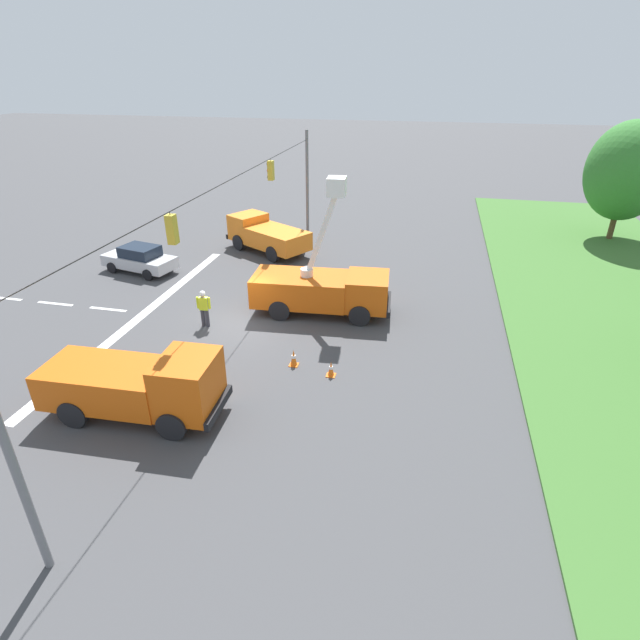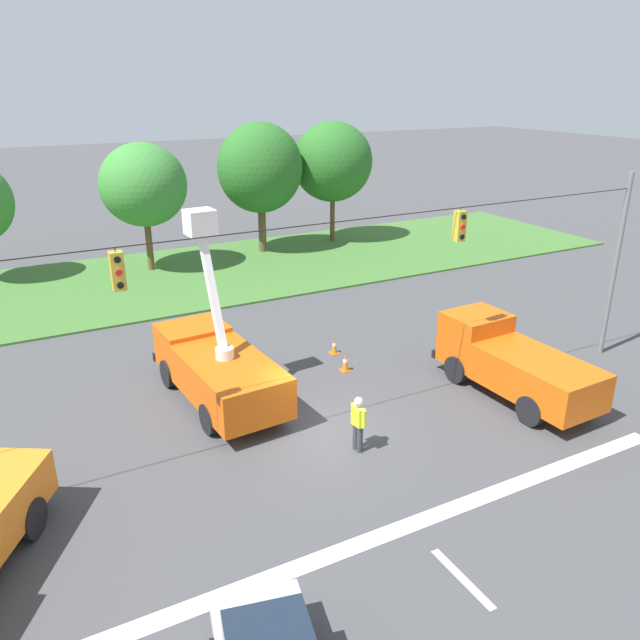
% 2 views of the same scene
% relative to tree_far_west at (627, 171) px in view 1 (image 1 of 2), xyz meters
% --- Properties ---
extents(ground_plane, '(200.00, 200.00, 0.00)m').
position_rel_tree_far_west_xyz_m(ground_plane, '(17.57, -20.42, -4.63)').
color(ground_plane, '#424244').
extents(lane_markings, '(17.60, 15.25, 0.01)m').
position_rel_tree_far_west_xyz_m(lane_markings, '(17.57, -26.90, -4.63)').
color(lane_markings, silver).
rests_on(lane_markings, ground).
extents(signal_gantry, '(26.20, 0.33, 7.20)m').
position_rel_tree_far_west_xyz_m(signal_gantry, '(17.54, -20.42, -0.39)').
color(signal_gantry, slate).
rests_on(signal_gantry, ground).
extents(tree_far_west, '(5.45, 5.12, 7.83)m').
position_rel_tree_far_west_xyz_m(tree_far_west, '(0.00, 0.00, 0.00)').
color(tree_far_west, brown).
rests_on(tree_far_west, ground).
extents(utility_truck_bucket_lift, '(2.91, 6.76, 6.49)m').
position_rel_tree_far_west_xyz_m(utility_truck_bucket_lift, '(15.57, -16.98, -3.31)').
color(utility_truck_bucket_lift, '#D6560F').
rests_on(utility_truck_bucket_lift, ground).
extents(utility_truck_support_near, '(4.94, 6.17, 2.13)m').
position_rel_tree_far_west_xyz_m(utility_truck_support_near, '(7.49, -22.45, -3.52)').
color(utility_truck_support_near, orange).
rests_on(utility_truck_support_near, ground).
extents(utility_truck_support_far, '(2.50, 6.19, 2.40)m').
position_rel_tree_far_west_xyz_m(utility_truck_support_far, '(24.74, -21.30, -3.42)').
color(utility_truck_support_far, '#D6560F').
rests_on(utility_truck_support_far, ground).
extents(sedan_silver, '(2.64, 4.58, 1.56)m').
position_rel_tree_far_west_xyz_m(sedan_silver, '(12.58, -28.49, -3.85)').
color(sedan_silver, '#B7B7BC').
rests_on(sedan_silver, ground).
extents(road_worker, '(0.28, 0.65, 1.77)m').
position_rel_tree_far_west_xyz_m(road_worker, '(18.17, -21.93, -3.63)').
color(road_worker, '#383842').
rests_on(road_worker, ground).
extents(traffic_cone_foreground_left, '(0.36, 0.36, 0.63)m').
position_rel_tree_far_west_xyz_m(traffic_cone_foreground_left, '(20.99, -15.44, -4.33)').
color(traffic_cone_foreground_left, orange).
rests_on(traffic_cone_foreground_left, ground).
extents(traffic_cone_mid_left, '(0.36, 0.36, 0.70)m').
position_rel_tree_far_west_xyz_m(traffic_cone_mid_left, '(20.57, -17.05, -4.29)').
color(traffic_cone_mid_left, orange).
rests_on(traffic_cone_mid_left, ground).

